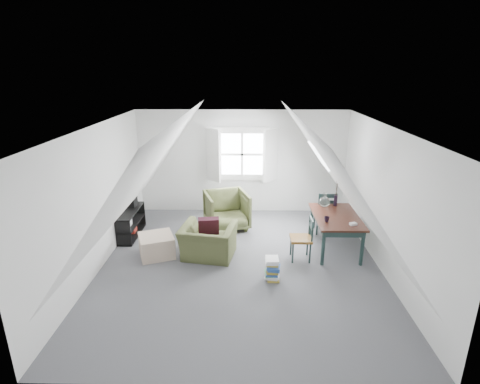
{
  "coord_description": "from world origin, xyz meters",
  "views": [
    {
      "loc": [
        0.1,
        -6.06,
        3.42
      ],
      "look_at": [
        -0.01,
        0.6,
        1.2
      ],
      "focal_mm": 28.0,
      "sensor_mm": 36.0,
      "label": 1
    }
  ],
  "objects_px": {
    "armchair_near": "(209,257)",
    "ottoman": "(157,246)",
    "dining_chair_far": "(325,211)",
    "media_shelf": "(129,225)",
    "magazine_stack": "(272,269)",
    "dining_table": "(336,220)",
    "dining_chair_near": "(303,238)",
    "armchair_far": "(227,227)"
  },
  "relations": [
    {
      "from": "armchair_near",
      "to": "ottoman",
      "type": "bearing_deg",
      "value": 7.62
    },
    {
      "from": "ottoman",
      "to": "dining_chair_far",
      "type": "relative_size",
      "value": 0.65
    },
    {
      "from": "armchair_far",
      "to": "dining_table",
      "type": "bearing_deg",
      "value": -42.38
    },
    {
      "from": "dining_chair_far",
      "to": "media_shelf",
      "type": "xyz_separation_m",
      "value": [
        -4.18,
        -0.26,
        -0.23
      ]
    },
    {
      "from": "armchair_far",
      "to": "magazine_stack",
      "type": "bearing_deg",
      "value": -85.18
    },
    {
      "from": "armchair_near",
      "to": "media_shelf",
      "type": "height_order",
      "value": "media_shelf"
    },
    {
      "from": "armchair_near",
      "to": "dining_chair_near",
      "type": "height_order",
      "value": "dining_chair_near"
    },
    {
      "from": "armchair_near",
      "to": "dining_chair_far",
      "type": "height_order",
      "value": "dining_chair_far"
    },
    {
      "from": "armchair_near",
      "to": "dining_table",
      "type": "xyz_separation_m",
      "value": [
        2.45,
        0.37,
        0.62
      ]
    },
    {
      "from": "armchair_far",
      "to": "dining_chair_near",
      "type": "xyz_separation_m",
      "value": [
        1.48,
        -1.43,
        0.43
      ]
    },
    {
      "from": "dining_table",
      "to": "dining_chair_far",
      "type": "bearing_deg",
      "value": 93.57
    },
    {
      "from": "dining_chair_far",
      "to": "magazine_stack",
      "type": "distance_m",
      "value": 2.32
    },
    {
      "from": "dining_chair_near",
      "to": "magazine_stack",
      "type": "distance_m",
      "value": 0.96
    },
    {
      "from": "dining_chair_far",
      "to": "dining_chair_near",
      "type": "xyz_separation_m",
      "value": [
        -0.65,
        -1.22,
        -0.06
      ]
    },
    {
      "from": "armchair_near",
      "to": "magazine_stack",
      "type": "xyz_separation_m",
      "value": [
        1.16,
        -0.77,
        0.19
      ]
    },
    {
      "from": "dining_table",
      "to": "dining_chair_near",
      "type": "xyz_separation_m",
      "value": [
        -0.69,
        -0.42,
        -0.19
      ]
    },
    {
      "from": "dining_table",
      "to": "magazine_stack",
      "type": "relative_size",
      "value": 3.76
    },
    {
      "from": "armchair_far",
      "to": "dining_table",
      "type": "distance_m",
      "value": 2.47
    },
    {
      "from": "ottoman",
      "to": "dining_table",
      "type": "distance_m",
      "value": 3.48
    },
    {
      "from": "ottoman",
      "to": "media_shelf",
      "type": "distance_m",
      "value": 1.16
    },
    {
      "from": "ottoman",
      "to": "media_shelf",
      "type": "height_order",
      "value": "media_shelf"
    },
    {
      "from": "ottoman",
      "to": "dining_table",
      "type": "xyz_separation_m",
      "value": [
        3.44,
        0.33,
        0.41
      ]
    },
    {
      "from": "magazine_stack",
      "to": "dining_table",
      "type": "bearing_deg",
      "value": 41.34
    },
    {
      "from": "armchair_far",
      "to": "dining_chair_near",
      "type": "bearing_deg",
      "value": -61.52
    },
    {
      "from": "armchair_far",
      "to": "dining_chair_far",
      "type": "height_order",
      "value": "dining_chair_far"
    },
    {
      "from": "armchair_far",
      "to": "dining_chair_far",
      "type": "bearing_deg",
      "value": -23.13
    },
    {
      "from": "armchair_near",
      "to": "dining_table",
      "type": "relative_size",
      "value": 0.69
    },
    {
      "from": "magazine_stack",
      "to": "armchair_far",
      "type": "bearing_deg",
      "value": 112.38
    },
    {
      "from": "magazine_stack",
      "to": "media_shelf",
      "type": "bearing_deg",
      "value": 150.29
    },
    {
      "from": "ottoman",
      "to": "dining_chair_near",
      "type": "xyz_separation_m",
      "value": [
        2.75,
        -0.1,
        0.23
      ]
    },
    {
      "from": "media_shelf",
      "to": "armchair_far",
      "type": "bearing_deg",
      "value": 13.4
    },
    {
      "from": "dining_table",
      "to": "magazine_stack",
      "type": "distance_m",
      "value": 1.77
    },
    {
      "from": "armchair_near",
      "to": "magazine_stack",
      "type": "distance_m",
      "value": 1.41
    },
    {
      "from": "armchair_near",
      "to": "dining_chair_near",
      "type": "bearing_deg",
      "value": -171.71
    },
    {
      "from": "dining_chair_far",
      "to": "media_shelf",
      "type": "distance_m",
      "value": 4.2
    },
    {
      "from": "dining_table",
      "to": "media_shelf",
      "type": "distance_m",
      "value": 4.27
    },
    {
      "from": "dining_chair_near",
      "to": "armchair_near",
      "type": "bearing_deg",
      "value": -91.09
    },
    {
      "from": "media_shelf",
      "to": "dining_table",
      "type": "bearing_deg",
      "value": -6.72
    },
    {
      "from": "media_shelf",
      "to": "magazine_stack",
      "type": "distance_m",
      "value": 3.37
    },
    {
      "from": "dining_table",
      "to": "magazine_stack",
      "type": "height_order",
      "value": "dining_table"
    },
    {
      "from": "dining_chair_near",
      "to": "media_shelf",
      "type": "relative_size",
      "value": 0.74
    },
    {
      "from": "dining_chair_far",
      "to": "armchair_near",
      "type": "bearing_deg",
      "value": 38.18
    }
  ]
}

